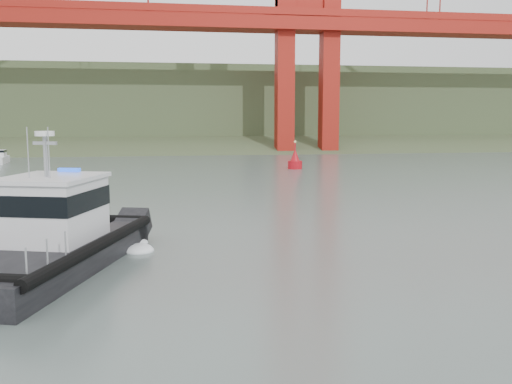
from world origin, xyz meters
TOP-DOWN VIEW (x-y plane):
  - ground at (0.00, 0.00)m, footprint 400.00×400.00m
  - headlands at (0.00, 125.50)m, footprint 500.00×105.36m
  - patrol_boat at (-7.96, 1.26)m, footprint 8.04×13.19m
  - motorboat at (-25.31, 59.41)m, footprint 2.14×5.43m
  - nav_buoy at (12.93, 45.02)m, footprint 1.77×1.77m

SIDE VIEW (x-z plane):
  - ground at x=0.00m, z-range 0.00..0.00m
  - motorboat at x=-25.31m, z-range -0.73..2.19m
  - nav_buoy at x=12.93m, z-range -0.87..2.81m
  - patrol_boat at x=-7.96m, z-range -1.50..4.52m
  - headlands at x=0.00m, z-range -6.52..20.61m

